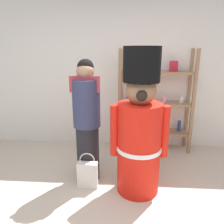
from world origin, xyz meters
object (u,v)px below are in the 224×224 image
teddy_bear_guard (139,131)px  person_shopper (87,121)px  merchandise_shelf (155,102)px  shopping_bag (88,174)px

teddy_bear_guard → person_shopper: (-0.67, 0.22, 0.04)m
merchandise_shelf → teddy_bear_guard: 1.28m
merchandise_shelf → teddy_bear_guard: size_ratio=0.99×
teddy_bear_guard → person_shopper: teddy_bear_guard is taller
teddy_bear_guard → shopping_bag: 0.90m
teddy_bear_guard → shopping_bag: (-0.65, 0.01, -0.62)m
merchandise_shelf → person_shopper: 1.43m
merchandise_shelf → teddy_bear_guard: teddy_bear_guard is taller
person_shopper → shopping_bag: 0.69m
merchandise_shelf → shopping_bag: 1.71m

